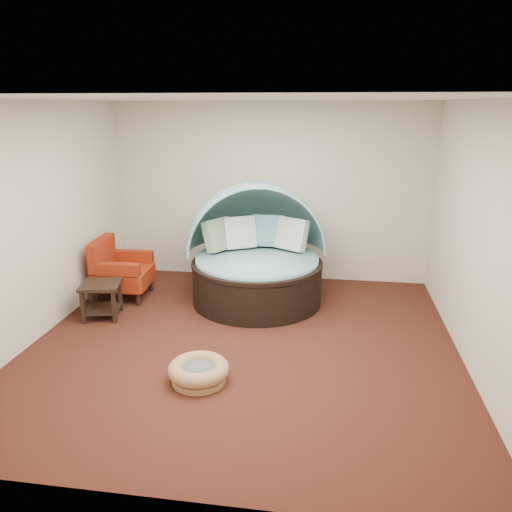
# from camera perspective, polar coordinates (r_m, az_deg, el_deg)

# --- Properties ---
(floor) EXTENTS (5.00, 5.00, 0.00)m
(floor) POSITION_cam_1_polar(r_m,az_deg,el_deg) (6.05, -1.48, -9.99)
(floor) COLOR #411D12
(floor) RESTS_ON ground
(wall_back) EXTENTS (5.00, 0.00, 5.00)m
(wall_back) POSITION_cam_1_polar(r_m,az_deg,el_deg) (7.98, 1.59, 7.25)
(wall_back) COLOR beige
(wall_back) RESTS_ON floor
(wall_front) EXTENTS (5.00, 0.00, 5.00)m
(wall_front) POSITION_cam_1_polar(r_m,az_deg,el_deg) (3.26, -9.39, -7.57)
(wall_front) COLOR beige
(wall_front) RESTS_ON floor
(wall_left) EXTENTS (0.00, 5.00, 5.00)m
(wall_left) POSITION_cam_1_polar(r_m,az_deg,el_deg) (6.48, -23.95, 3.52)
(wall_left) COLOR beige
(wall_left) RESTS_ON floor
(wall_right) EXTENTS (0.00, 5.00, 5.00)m
(wall_right) POSITION_cam_1_polar(r_m,az_deg,el_deg) (5.69, 24.05, 1.82)
(wall_right) COLOR beige
(wall_right) RESTS_ON floor
(ceiling) EXTENTS (5.00, 5.00, 0.00)m
(ceiling) POSITION_cam_1_polar(r_m,az_deg,el_deg) (5.40, -1.71, 17.56)
(ceiling) COLOR white
(ceiling) RESTS_ON wall_back
(canopy_daybed) EXTENTS (2.30, 2.25, 1.71)m
(canopy_daybed) POSITION_cam_1_polar(r_m,az_deg,el_deg) (7.12, 0.03, 1.03)
(canopy_daybed) COLOR black
(canopy_daybed) RESTS_ON floor
(pet_basket) EXTENTS (0.75, 0.75, 0.22)m
(pet_basket) POSITION_cam_1_polar(r_m,az_deg,el_deg) (5.29, -6.57, -12.97)
(pet_basket) COLOR olive
(pet_basket) RESTS_ON floor
(red_armchair) EXTENTS (0.80, 0.80, 0.89)m
(red_armchair) POSITION_cam_1_polar(r_m,az_deg,el_deg) (7.58, -15.32, -1.61)
(red_armchair) COLOR black
(red_armchair) RESTS_ON floor
(side_table) EXTENTS (0.59, 0.59, 0.48)m
(side_table) POSITION_cam_1_polar(r_m,az_deg,el_deg) (6.96, -17.24, -4.31)
(side_table) COLOR black
(side_table) RESTS_ON floor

